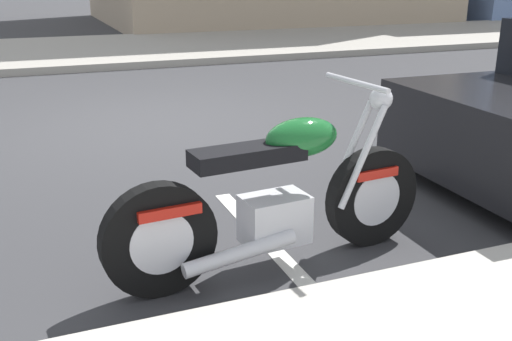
# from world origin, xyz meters

# --- Properties ---
(ground_plane) EXTENTS (260.00, 260.00, 0.00)m
(ground_plane) POSITION_xyz_m (0.00, 0.00, 0.00)
(ground_plane) COLOR #333335
(parking_stall_stripe) EXTENTS (0.12, 2.20, 0.01)m
(parking_stall_stripe) POSITION_xyz_m (0.00, -3.58, 0.00)
(parking_stall_stripe) COLOR silver
(parking_stall_stripe) RESTS_ON ground
(parked_motorcycle) EXTENTS (2.14, 0.62, 1.13)m
(parked_motorcycle) POSITION_xyz_m (-0.06, -3.77, 0.44)
(parked_motorcycle) COLOR black
(parked_motorcycle) RESTS_ON ground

